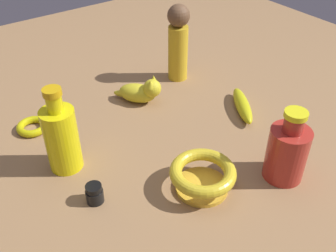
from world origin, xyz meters
TOP-DOWN VIEW (x-y plane):
  - ground at (0.00, 0.00)m, footprint 2.00×2.00m
  - bottle_tall at (-0.07, -0.24)m, footprint 0.08×0.08m
  - bowl at (0.17, -0.03)m, footprint 0.14×0.14m
  - bottle_short at (0.25, 0.14)m, footprint 0.09×0.09m
  - nail_polish_jar at (0.07, -0.24)m, footprint 0.04×0.04m
  - bangle at (-0.25, -0.25)m, footprint 0.08×0.08m
  - cat_figurine at (-0.20, 0.05)m, footprint 0.12×0.11m
  - banana at (0.01, 0.25)m, footprint 0.16×0.12m
  - person_figure_adult at (-0.24, 0.22)m, footprint 0.07×0.07m

SIDE VIEW (x-z plane):
  - ground at x=0.00m, z-range 0.00..0.00m
  - bangle at x=-0.25m, z-range 0.00..0.02m
  - banana at x=0.01m, z-range 0.00..0.04m
  - nail_polish_jar at x=0.07m, z-range 0.00..0.04m
  - cat_figurine at x=-0.20m, z-range -0.01..0.08m
  - bowl at x=0.17m, z-range 0.01..0.07m
  - bottle_short at x=0.25m, z-range -0.02..0.16m
  - bottle_tall at x=-0.07m, z-range -0.02..0.19m
  - person_figure_adult at x=-0.24m, z-range 0.00..0.24m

